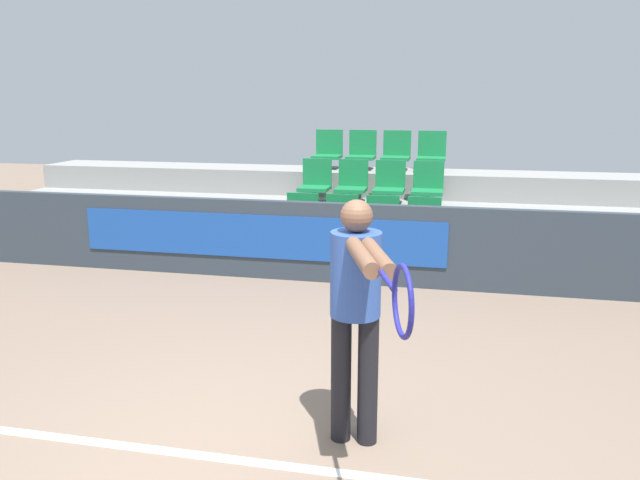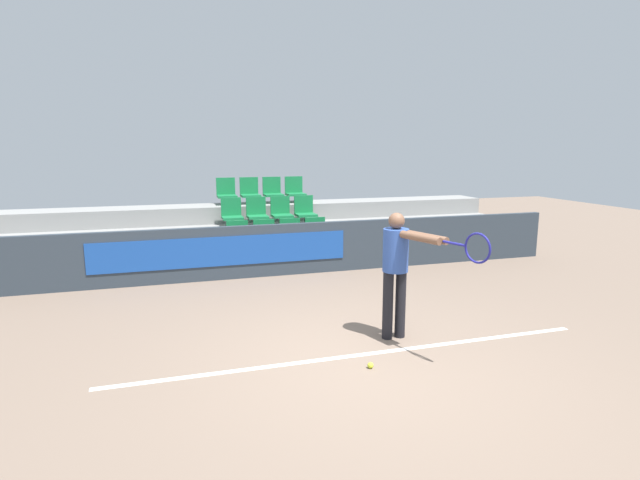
# 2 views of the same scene
# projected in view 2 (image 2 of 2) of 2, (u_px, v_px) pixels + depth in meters

# --- Properties ---
(ground_plane) EXTENTS (30.00, 30.00, 0.00)m
(ground_plane) POSITION_uv_depth(u_px,v_px,m) (368.00, 361.00, 5.58)
(ground_plane) COLOR #7A6656
(court_baseline) EXTENTS (5.78, 0.08, 0.01)m
(court_baseline) POSITION_uv_depth(u_px,v_px,m) (362.00, 355.00, 5.75)
(court_baseline) COLOR white
(court_baseline) RESTS_ON ground
(barrier_wall) EXTENTS (11.18, 0.14, 0.96)m
(barrier_wall) POSITION_uv_depth(u_px,v_px,m) (284.00, 249.00, 9.26)
(barrier_wall) COLOR #2D3842
(barrier_wall) RESTS_ON ground
(bleacher_tier_front) EXTENTS (10.78, 0.88, 0.36)m
(bleacher_tier_front) POSITION_uv_depth(u_px,v_px,m) (280.00, 259.00, 9.82)
(bleacher_tier_front) COLOR gray
(bleacher_tier_front) RESTS_ON ground
(bleacher_tier_middle) EXTENTS (10.78, 0.88, 0.73)m
(bleacher_tier_middle) POSITION_uv_depth(u_px,v_px,m) (271.00, 242.00, 10.61)
(bleacher_tier_middle) COLOR gray
(bleacher_tier_middle) RESTS_ON ground
(bleacher_tier_back) EXTENTS (10.78, 0.88, 1.09)m
(bleacher_tier_back) POSITION_uv_depth(u_px,v_px,m) (263.00, 227.00, 11.41)
(bleacher_tier_back) COLOR gray
(bleacher_tier_back) RESTS_ON ground
(stadium_chair_0) EXTENTS (0.42, 0.42, 0.59)m
(stadium_chair_0) POSITION_uv_depth(u_px,v_px,m) (238.00, 238.00, 9.62)
(stadium_chair_0) COLOR #333333
(stadium_chair_0) RESTS_ON bleacher_tier_front
(stadium_chair_1) EXTENTS (0.42, 0.42, 0.59)m
(stadium_chair_1) POSITION_uv_depth(u_px,v_px,m) (265.00, 237.00, 9.77)
(stadium_chair_1) COLOR #333333
(stadium_chair_1) RESTS_ON bleacher_tier_front
(stadium_chair_2) EXTENTS (0.42, 0.42, 0.59)m
(stadium_chair_2) POSITION_uv_depth(u_px,v_px,m) (291.00, 235.00, 9.92)
(stadium_chair_2) COLOR #333333
(stadium_chair_2) RESTS_ON bleacher_tier_front
(stadium_chair_3) EXTENTS (0.42, 0.42, 0.59)m
(stadium_chair_3) POSITION_uv_depth(u_px,v_px,m) (317.00, 234.00, 10.07)
(stadium_chair_3) COLOR #333333
(stadium_chair_3) RESTS_ON bleacher_tier_front
(stadium_chair_4) EXTENTS (0.42, 0.42, 0.59)m
(stadium_chair_4) POSITION_uv_depth(u_px,v_px,m) (232.00, 214.00, 10.38)
(stadium_chair_4) COLOR #333333
(stadium_chair_4) RESTS_ON bleacher_tier_middle
(stadium_chair_5) EXTENTS (0.42, 0.42, 0.59)m
(stadium_chair_5) POSITION_uv_depth(u_px,v_px,m) (257.00, 213.00, 10.53)
(stadium_chair_5) COLOR #333333
(stadium_chair_5) RESTS_ON bleacher_tier_middle
(stadium_chair_6) EXTENTS (0.42, 0.42, 0.59)m
(stadium_chair_6) POSITION_uv_depth(u_px,v_px,m) (281.00, 212.00, 10.68)
(stadium_chair_6) COLOR #333333
(stadium_chair_6) RESTS_ON bleacher_tier_middle
(stadium_chair_7) EXTENTS (0.42, 0.42, 0.59)m
(stadium_chair_7) POSITION_uv_depth(u_px,v_px,m) (305.00, 211.00, 10.84)
(stadium_chair_7) COLOR #333333
(stadium_chair_7) RESTS_ON bleacher_tier_middle
(stadium_chair_8) EXTENTS (0.42, 0.42, 0.59)m
(stadium_chair_8) POSITION_uv_depth(u_px,v_px,m) (226.00, 192.00, 11.15)
(stadium_chair_8) COLOR #333333
(stadium_chair_8) RESTS_ON bleacher_tier_back
(stadium_chair_9) EXTENTS (0.42, 0.42, 0.59)m
(stadium_chair_9) POSITION_uv_depth(u_px,v_px,m) (250.00, 192.00, 11.30)
(stadium_chair_9) COLOR #333333
(stadium_chair_9) RESTS_ON bleacher_tier_back
(stadium_chair_10) EXTENTS (0.42, 0.42, 0.59)m
(stadium_chair_10) POSITION_uv_depth(u_px,v_px,m) (273.00, 191.00, 11.45)
(stadium_chair_10) COLOR #333333
(stadium_chair_10) RESTS_ON bleacher_tier_back
(stadium_chair_11) EXTENTS (0.42, 0.42, 0.59)m
(stadium_chair_11) POSITION_uv_depth(u_px,v_px,m) (295.00, 191.00, 11.60)
(stadium_chair_11) COLOR #333333
(stadium_chair_11) RESTS_ON bleacher_tier_back
(tennis_player) EXTENTS (0.59, 1.44, 1.58)m
(tennis_player) POSITION_uv_depth(u_px,v_px,m) (400.00, 263.00, 6.04)
(tennis_player) COLOR black
(tennis_player) RESTS_ON ground
(tennis_ball) EXTENTS (0.07, 0.07, 0.07)m
(tennis_ball) POSITION_uv_depth(u_px,v_px,m) (370.00, 365.00, 5.40)
(tennis_ball) COLOR #CCDB33
(tennis_ball) RESTS_ON ground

